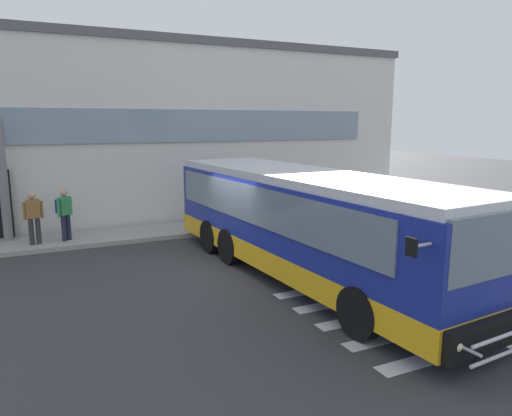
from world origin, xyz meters
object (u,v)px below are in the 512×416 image
Objects in this scene: entry_support_column at (3,181)px; passenger_near_column at (33,215)px; bus_main_foreground at (306,226)px; passenger_by_doorway at (64,211)px.

entry_support_column is 2.33× the size of passenger_near_column.
passenger_by_doorway is at bearing 131.85° from bus_main_foreground.
bus_main_foreground is at bearing -48.15° from passenger_by_doorway.
passenger_near_column and passenger_by_doorway have the same top height.
entry_support_column is at bearing 154.70° from passenger_by_doorway.
entry_support_column is 0.35× the size of bus_main_foreground.
passenger_by_doorway is at bearing -25.30° from entry_support_column.
passenger_near_column is 0.91m from passenger_by_doorway.
passenger_near_column is 1.00× the size of passenger_by_doorway.
bus_main_foreground reaches higher than passenger_near_column.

